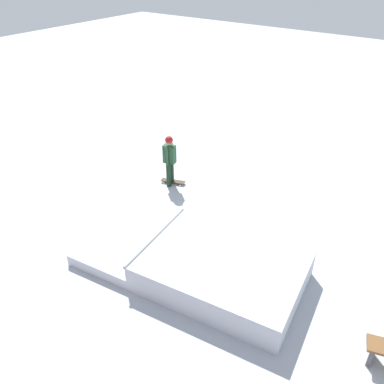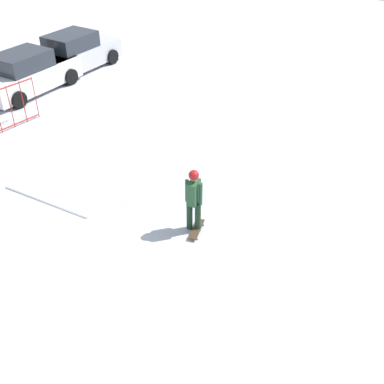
# 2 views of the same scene
# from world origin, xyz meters

# --- Properties ---
(ground_plane) EXTENTS (60.00, 60.00, 0.00)m
(ground_plane) POSITION_xyz_m (0.00, 0.00, 0.00)
(ground_plane) COLOR #B2B7C1
(skate_ramp) EXTENTS (5.68, 3.26, 0.74)m
(skate_ramp) POSITION_xyz_m (0.13, 0.97, 0.32)
(skate_ramp) COLOR silver
(skate_ramp) RESTS_ON ground
(skater) EXTENTS (0.42, 0.43, 1.73)m
(skater) POSITION_xyz_m (3.44, -1.90, 1.01)
(skater) COLOR black
(skater) RESTS_ON ground
(skateboard) EXTENTS (0.82, 0.46, 0.09)m
(skateboard) POSITION_xyz_m (3.42, -2.01, 0.08)
(skateboard) COLOR #3F2D1E
(skateboard) RESTS_ON ground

